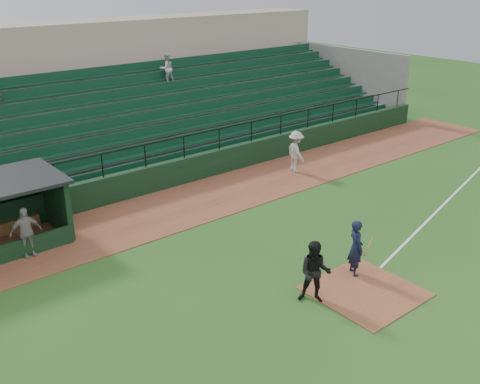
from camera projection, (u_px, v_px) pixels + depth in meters
ground at (340, 278)px, 17.38m from camera, size 90.00×90.00×0.00m
warning_track at (195, 202)px, 23.10m from camera, size 40.00×4.00×0.03m
home_plate_dirt at (365, 291)px, 16.66m from camera, size 3.00×3.00×0.03m
foul_line at (444, 204)px, 22.95m from camera, size 17.49×4.44×0.01m
stadium_structure at (100, 112)px, 28.30m from camera, size 38.00×13.08×6.40m
batter_at_plate at (356, 248)px, 17.28m from camera, size 1.15×0.82×1.89m
umpire at (315, 272)px, 15.82m from camera, size 1.17×1.19×1.94m
runner at (296, 152)px, 26.22m from camera, size 1.06×1.44×1.99m
dugout_player_a at (26, 232)px, 18.36m from camera, size 1.06×0.48×1.79m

